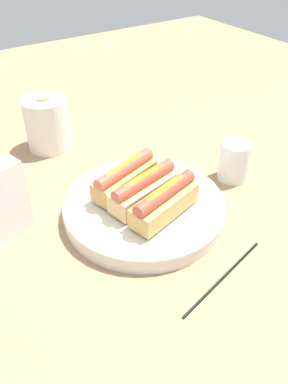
{
  "coord_description": "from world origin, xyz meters",
  "views": [
    {
      "loc": [
        -0.3,
        -0.52,
        0.51
      ],
      "look_at": [
        0.03,
        -0.02,
        0.06
      ],
      "focal_mm": 36.34,
      "sensor_mm": 36.0,
      "label": 1
    }
  ],
  "objects_px": {
    "hotdog_front": "(165,201)",
    "hotdog_side": "(125,177)",
    "paper_towel_roll": "(48,124)",
    "chopstick_near": "(224,277)",
    "water_glass": "(234,163)",
    "serving_bowl": "(144,207)",
    "hotdog_back": "(144,189)"
  },
  "relations": [
    {
      "from": "paper_towel_roll",
      "to": "chopstick_near",
      "type": "distance_m",
      "value": 0.58
    },
    {
      "from": "hotdog_front",
      "to": "hotdog_back",
      "type": "height_order",
      "value": "same"
    },
    {
      "from": "serving_bowl",
      "to": "chopstick_near",
      "type": "bearing_deg",
      "value": -84.62
    },
    {
      "from": "hotdog_side",
      "to": "water_glass",
      "type": "height_order",
      "value": "hotdog_side"
    },
    {
      "from": "serving_bowl",
      "to": "paper_towel_roll",
      "type": "bearing_deg",
      "value": 97.99
    },
    {
      "from": "serving_bowl",
      "to": "hotdog_back",
      "type": "relative_size",
      "value": 2.05
    },
    {
      "from": "serving_bowl",
      "to": "paper_towel_roll",
      "type": "height_order",
      "value": "paper_towel_roll"
    },
    {
      "from": "hotdog_back",
      "to": "chopstick_near",
      "type": "distance_m",
      "value": 0.22
    },
    {
      "from": "hotdog_front",
      "to": "hotdog_side",
      "type": "distance_m",
      "value": 0.11
    },
    {
      "from": "hotdog_back",
      "to": "water_glass",
      "type": "bearing_deg",
      "value": -0.96
    },
    {
      "from": "hotdog_front",
      "to": "paper_towel_roll",
      "type": "relative_size",
      "value": 1.18
    },
    {
      "from": "hotdog_front",
      "to": "paper_towel_roll",
      "type": "height_order",
      "value": "paper_towel_roll"
    },
    {
      "from": "hotdog_back",
      "to": "serving_bowl",
      "type": "bearing_deg",
      "value": 0.0
    },
    {
      "from": "hotdog_front",
      "to": "chopstick_near",
      "type": "relative_size",
      "value": 0.72
    },
    {
      "from": "serving_bowl",
      "to": "hotdog_front",
      "type": "bearing_deg",
      "value": -79.34
    },
    {
      "from": "paper_towel_roll",
      "to": "water_glass",
      "type": "bearing_deg",
      "value": -51.29
    },
    {
      "from": "paper_towel_roll",
      "to": "hotdog_front",
      "type": "bearing_deg",
      "value": -81.66
    },
    {
      "from": "serving_bowl",
      "to": "paper_towel_roll",
      "type": "distance_m",
      "value": 0.36
    },
    {
      "from": "water_glass",
      "to": "hotdog_side",
      "type": "bearing_deg",
      "value": 166.89
    },
    {
      "from": "serving_bowl",
      "to": "water_glass",
      "type": "height_order",
      "value": "water_glass"
    },
    {
      "from": "serving_bowl",
      "to": "chopstick_near",
      "type": "height_order",
      "value": "serving_bowl"
    },
    {
      "from": "chopstick_near",
      "to": "hotdog_front",
      "type": "bearing_deg",
      "value": 80.43
    },
    {
      "from": "paper_towel_roll",
      "to": "chopstick_near",
      "type": "relative_size",
      "value": 0.61
    },
    {
      "from": "serving_bowl",
      "to": "chopstick_near",
      "type": "relative_size",
      "value": 1.47
    },
    {
      "from": "hotdog_front",
      "to": "water_glass",
      "type": "xyz_separation_m",
      "value": [
        0.23,
        0.05,
        -0.02
      ]
    },
    {
      "from": "serving_bowl",
      "to": "hotdog_side",
      "type": "xyz_separation_m",
      "value": [
        -0.01,
        0.05,
        0.04
      ]
    },
    {
      "from": "serving_bowl",
      "to": "hotdog_back",
      "type": "bearing_deg",
      "value": 180.0
    },
    {
      "from": "hotdog_back",
      "to": "water_glass",
      "type": "distance_m",
      "value": 0.24
    },
    {
      "from": "hotdog_front",
      "to": "hotdog_side",
      "type": "bearing_deg",
      "value": 100.66
    },
    {
      "from": "hotdog_front",
      "to": "chopstick_near",
      "type": "bearing_deg",
      "value": -86.45
    },
    {
      "from": "hotdog_back",
      "to": "hotdog_front",
      "type": "bearing_deg",
      "value": -79.34
    },
    {
      "from": "water_glass",
      "to": "chopstick_near",
      "type": "height_order",
      "value": "water_glass"
    }
  ]
}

